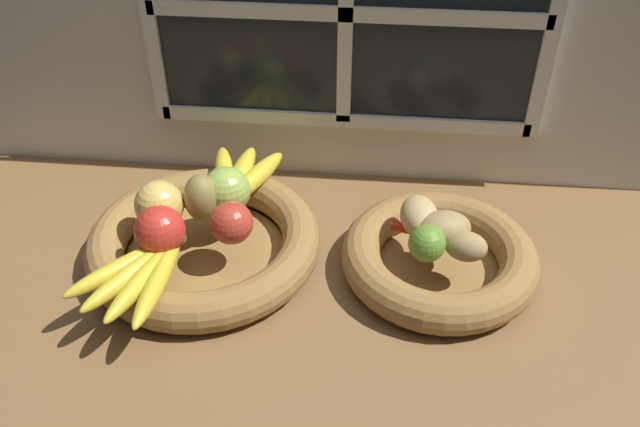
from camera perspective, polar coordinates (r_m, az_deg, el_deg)
The scene contains 16 objects.
ground_plane at distance 101.21cm, azimuth 0.75°, elevation -6.31°, with size 140.00×90.00×3.00cm, color brown.
back_wall at distance 110.24cm, azimuth 2.31°, elevation 15.93°, with size 140.00×4.60×55.00cm.
fruit_bowl_left at distance 103.73cm, azimuth -10.05°, elevation -2.51°, with size 36.39×36.39×5.96cm.
fruit_bowl_right at distance 101.05cm, azimuth 10.34°, elevation -3.83°, with size 29.79×29.79×5.96cm.
apple_green_back at distance 102.18cm, azimuth -8.19°, elevation 1.98°, with size 7.61×7.61×7.61cm, color #99B74C.
apple_red_front at distance 96.43cm, azimuth -13.81°, elevation -1.45°, with size 7.36×7.36×7.36cm, color red.
apple_red_right at distance 96.62cm, azimuth -7.72°, elevation -0.82°, with size 6.42×6.42×6.42cm, color #B73828.
apple_golden_left at distance 101.36cm, azimuth -13.85°, elevation 0.76°, with size 7.45×7.45×7.45cm, color #DBB756.
pear_brown at distance 101.00cm, azimuth -10.26°, elevation 1.34°, with size 5.51×5.91×7.88cm, color olive.
banana_bunch_front at distance 93.64cm, azimuth -15.41°, elevation -5.06°, with size 14.38×19.32×2.71cm.
banana_bunch_back at distance 108.82cm, azimuth -7.07°, elevation 3.16°, with size 13.52×18.14×3.21cm.
potato_oblong at distance 99.22cm, azimuth 8.63°, elevation -0.22°, with size 8.33×5.68×5.09cm, color tan.
potato_small at distance 95.65cm, azimuth 12.61°, elevation -2.76°, with size 6.10×4.52×4.39cm, color #A38451.
potato_large at distance 97.39cm, azimuth 10.71°, elevation -1.31°, with size 8.25×5.98×5.16cm, color #A38451.
lime_near at distance 94.18cm, azimuth 9.31°, elevation -2.60°, with size 5.41×5.41×5.41cm, color olive.
chili_pepper at distance 98.30cm, azimuth 10.19°, elevation -2.15°, with size 1.60×1.60×14.14cm, color red.
Camera 1 is at (5.86, -72.33, 69.05)cm, focal length 36.68 mm.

